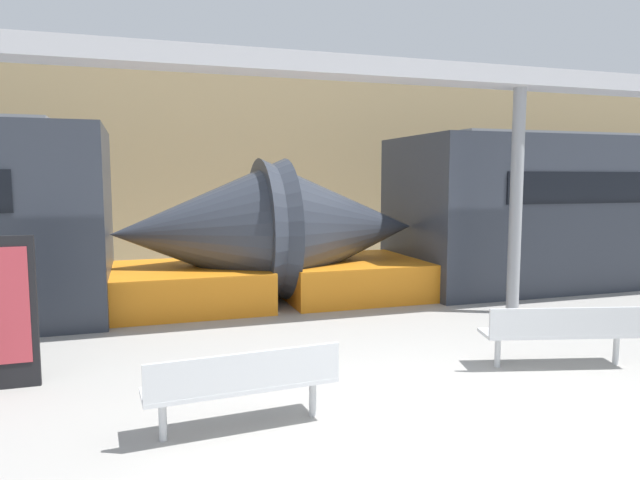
{
  "coord_description": "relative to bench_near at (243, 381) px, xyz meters",
  "views": [
    {
      "loc": [
        -2.51,
        -4.42,
        2.27
      ],
      "look_at": [
        -0.06,
        3.21,
        1.4
      ],
      "focal_mm": 32.0,
      "sensor_mm": 36.0,
      "label": 1
    }
  ],
  "objects": [
    {
      "name": "ground_plane",
      "position": [
        1.66,
        -0.48,
        -0.46
      ],
      "size": [
        60.0,
        60.0,
        0.0
      ],
      "primitive_type": "plane",
      "color": "#9E9B96"
    },
    {
      "name": "station_wall",
      "position": [
        1.66,
        10.24,
        2.04
      ],
      "size": [
        56.0,
        0.2,
        5.0
      ],
      "primitive_type": "cube",
      "color": "tan",
      "rests_on": "ground_plane"
    },
    {
      "name": "bench_near",
      "position": [
        0.0,
        0.0,
        0.0
      ],
      "size": [
        1.77,
        0.56,
        0.76
      ],
      "rotation": [
        0.0,
        0.0,
        0.07
      ],
      "color": "silver",
      "rests_on": "ground_plane"
    },
    {
      "name": "bench_far",
      "position": [
        3.94,
        0.55,
        0.0
      ],
      "size": [
        1.9,
        0.89,
        0.76
      ],
      "rotation": [
        0.0,
        0.0,
        -0.25
      ],
      "color": "silver",
      "rests_on": "ground_plane"
    },
    {
      "name": "support_column_near",
      "position": [
        5.15,
        3.12,
        1.4
      ],
      "size": [
        0.21,
        0.21,
        3.74
      ],
      "primitive_type": "cylinder",
      "color": "gray",
      "rests_on": "ground_plane"
    },
    {
      "name": "canopy_beam",
      "position": [
        5.15,
        3.12,
        3.41
      ],
      "size": [
        28.0,
        0.6,
        0.28
      ],
      "primitive_type": "cube",
      "color": "#B7B7BC",
      "rests_on": "support_column_near"
    }
  ]
}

